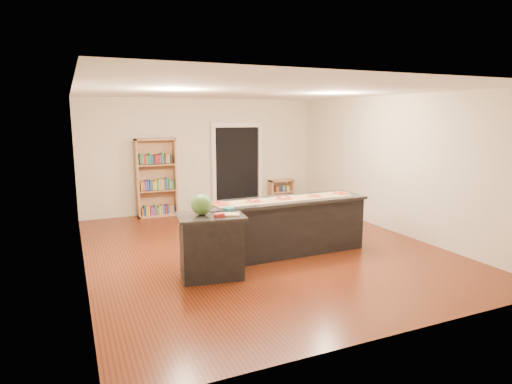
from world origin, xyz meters
name	(u,v)px	position (x,y,z in m)	size (l,w,h in m)	color
room	(261,172)	(0.00, 0.00, 1.40)	(6.00, 7.00, 2.80)	beige
doorway	(237,162)	(0.90, 3.46, 1.20)	(1.40, 0.09, 2.21)	black
kitchen_island	(284,226)	(0.25, -0.46, 0.49)	(2.93, 0.79, 0.97)	black
side_counter	(211,246)	(-1.27, -1.02, 0.48)	(0.96, 0.70, 0.95)	black
bookshelf	(156,178)	(-1.23, 3.28, 0.93)	(0.93, 0.33, 1.86)	tan
low_shelf	(281,192)	(2.11, 3.30, 0.34)	(0.68, 0.29, 0.68)	tan
waste_bin	(205,206)	(-0.10, 3.13, 0.17)	(0.23, 0.23, 0.34)	#5F7ED4
kraft_paper	(285,199)	(0.25, -0.47, 0.97)	(2.54, 0.46, 0.00)	#946B4C
watermelon	(202,204)	(-1.38, -0.96, 1.10)	(0.31, 0.31, 0.31)	#144214
cutting_board	(229,214)	(-1.02, -1.14, 0.96)	(0.30, 0.20, 0.02)	tan
package_red	(219,215)	(-1.19, -1.19, 0.98)	(0.14, 0.10, 0.05)	maroon
package_teal	(229,210)	(-0.95, -0.93, 0.98)	(0.16, 0.16, 0.06)	#195966
pizza_a	(220,204)	(-0.92, -0.44, 0.98)	(0.33, 0.33, 0.02)	tan
pizza_b	(253,201)	(-0.33, -0.44, 0.98)	(0.27, 0.27, 0.02)	tan
pizza_c	(284,198)	(0.25, -0.42, 0.98)	(0.33, 0.33, 0.02)	tan
pizza_d	(314,196)	(0.84, -0.46, 0.98)	(0.30, 0.30, 0.02)	tan
pizza_e	(340,193)	(1.42, -0.43, 0.98)	(0.32, 0.32, 0.02)	tan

